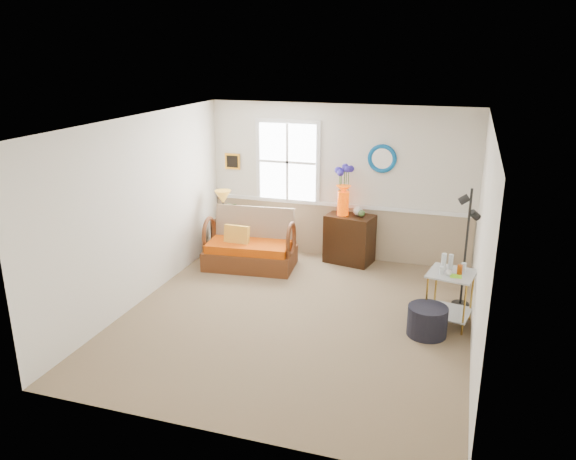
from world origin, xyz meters
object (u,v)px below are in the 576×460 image
(lamp_stand, at_px, (225,237))
(floor_lamp, at_px, (466,249))
(side_table, at_px, (449,298))
(loveseat, at_px, (250,240))
(ottoman, at_px, (427,321))
(cabinet, at_px, (349,239))

(lamp_stand, distance_m, floor_lamp, 4.11)
(lamp_stand, relative_size, side_table, 0.88)
(loveseat, relative_size, ottoman, 2.90)
(lamp_stand, height_order, cabinet, cabinet)
(side_table, xyz_separation_m, floor_lamp, (0.15, 0.62, 0.49))
(floor_lamp, height_order, ottoman, floor_lamp)
(ottoman, bearing_deg, lamp_stand, 152.02)
(ottoman, bearing_deg, loveseat, 153.29)
(loveseat, height_order, side_table, loveseat)
(loveseat, distance_m, lamp_stand, 0.78)
(cabinet, bearing_deg, ottoman, -45.30)
(side_table, distance_m, floor_lamp, 0.80)
(cabinet, relative_size, floor_lamp, 0.48)
(side_table, bearing_deg, floor_lamp, 76.47)
(loveseat, bearing_deg, cabinet, 20.07)
(loveseat, bearing_deg, floor_lamp, -13.45)
(loveseat, height_order, lamp_stand, loveseat)
(lamp_stand, height_order, floor_lamp, floor_lamp)
(cabinet, bearing_deg, loveseat, -142.97)
(floor_lamp, bearing_deg, ottoman, -117.67)
(lamp_stand, xyz_separation_m, ottoman, (3.60, -1.91, -0.12))
(cabinet, distance_m, side_table, 2.48)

